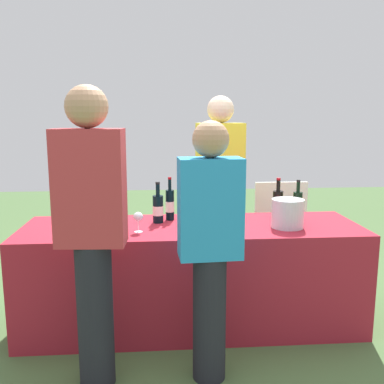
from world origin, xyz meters
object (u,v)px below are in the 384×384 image
(wine_glass_3, at_px, (226,215))
(wine_bottle_7, at_px, (297,206))
(wine_bottle_1, at_px, (110,208))
(server_pouring, at_px, (220,186))
(menu_board, at_px, (280,226))
(wine_glass_2, at_px, (187,215))
(guest_1, at_px, (210,243))
(wine_glass_0, at_px, (80,218))
(guest_0, at_px, (92,227))
(wine_bottle_2, at_px, (158,208))
(wine_bottle_6, at_px, (278,204))
(wine_glass_1, at_px, (138,218))
(wine_bottle_3, at_px, (170,204))
(ice_bucket, at_px, (288,213))
(wine_bottle_4, at_px, (196,206))
(wine_bottle_0, at_px, (85,210))
(wine_bottle_5, at_px, (212,205))

(wine_glass_3, bearing_deg, wine_bottle_7, 22.78)
(wine_bottle_1, distance_m, server_pouring, 1.05)
(menu_board, bearing_deg, wine_glass_2, -130.11)
(guest_1, bearing_deg, wine_glass_0, 139.86)
(guest_1, bearing_deg, guest_0, 177.08)
(wine_bottle_2, distance_m, wine_bottle_6, 0.94)
(guest_1, bearing_deg, wine_glass_1, 125.48)
(wine_bottle_2, height_order, server_pouring, server_pouring)
(wine_glass_3, xyz_separation_m, server_pouring, (0.07, 0.81, 0.07))
(wine_bottle_7, bearing_deg, wine_bottle_3, 175.00)
(wine_glass_3, bearing_deg, guest_1, -108.32)
(wine_bottle_6, bearing_deg, wine_glass_2, -157.56)
(wine_glass_1, distance_m, guest_1, 0.69)
(wine_glass_1, height_order, guest_0, guest_0)
(wine_bottle_7, relative_size, menu_board, 0.35)
(ice_bucket, distance_m, menu_board, 1.30)
(wine_bottle_1, distance_m, wine_bottle_4, 0.64)
(wine_bottle_1, height_order, ice_bucket, wine_bottle_1)
(wine_bottle_4, bearing_deg, menu_board, 45.10)
(wine_bottle_4, xyz_separation_m, guest_0, (-0.65, -0.85, 0.07))
(wine_glass_2, relative_size, guest_0, 0.09)
(wine_bottle_2, bearing_deg, wine_glass_0, -162.31)
(wine_glass_0, bearing_deg, ice_bucket, -1.50)
(wine_bottle_7, xyz_separation_m, menu_board, (0.16, 1.00, -0.43))
(wine_bottle_0, distance_m, wine_bottle_3, 0.64)
(wine_glass_3, relative_size, menu_board, 0.16)
(wine_bottle_1, bearing_deg, server_pouring, 30.77)
(wine_bottle_5, relative_size, guest_1, 0.21)
(wine_bottle_3, bearing_deg, wine_bottle_1, -172.96)
(wine_glass_1, distance_m, menu_board, 1.90)
(wine_bottle_7, bearing_deg, wine_glass_0, -174.15)
(wine_bottle_0, height_order, guest_0, guest_0)
(wine_bottle_4, bearing_deg, wine_bottle_3, 169.54)
(wine_bottle_0, height_order, wine_bottle_7, wine_bottle_7)
(wine_bottle_6, distance_m, wine_glass_0, 1.50)
(wine_bottle_0, relative_size, wine_bottle_7, 0.96)
(wine_bottle_1, height_order, wine_bottle_2, same)
(wine_bottle_0, relative_size, wine_bottle_4, 0.93)
(wine_bottle_0, xyz_separation_m, wine_bottle_6, (1.47, 0.06, 0.01))
(wine_bottle_7, distance_m, server_pouring, 0.77)
(wine_bottle_1, distance_m, guest_0, 0.83)
(wine_bottle_6, distance_m, wine_glass_3, 0.56)
(wine_bottle_5, xyz_separation_m, wine_glass_2, (-0.22, -0.30, -0.01))
(wine_bottle_0, height_order, wine_bottle_5, wine_bottle_5)
(wine_glass_1, relative_size, menu_board, 0.16)
(wine_bottle_3, relative_size, wine_bottle_7, 1.06)
(wine_glass_0, bearing_deg, guest_1, -36.88)
(wine_bottle_2, relative_size, guest_0, 0.18)
(wine_bottle_5, height_order, wine_bottle_7, wine_bottle_5)
(ice_bucket, relative_size, guest_1, 0.15)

